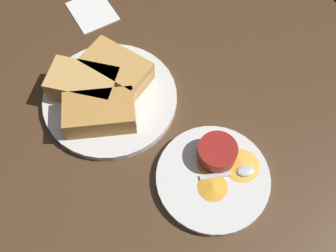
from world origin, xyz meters
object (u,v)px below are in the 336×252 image
at_px(ramekin_dark_sauce, 93,114).
at_px(spoon_by_dark_ramekin, 111,100).
at_px(sandwich_half_near, 117,69).
at_px(ramekin_light_gravy, 217,152).
at_px(spoon_by_gravy_ramekin, 238,172).
at_px(plate_sandwich_main, 110,98).
at_px(sandwich_half_extra, 99,111).
at_px(plate_chips_companion, 213,178).
at_px(sandwich_half_far, 84,84).

xyz_separation_m(ramekin_dark_sauce, spoon_by_dark_ramekin, (-0.02, 0.05, -0.02)).
xyz_separation_m(sandwich_half_near, ramekin_light_gravy, (0.25, 0.08, -0.01)).
bearing_deg(ramekin_dark_sauce, spoon_by_gravy_ramekin, 38.85).
xyz_separation_m(sandwich_half_near, spoon_by_dark_ramekin, (0.05, -0.04, -0.02)).
bearing_deg(spoon_by_gravy_ramekin, ramekin_light_gravy, -159.96).
relative_size(plate_sandwich_main, sandwich_half_extra, 1.78).
relative_size(spoon_by_dark_ramekin, ramekin_light_gravy, 1.33).
bearing_deg(spoon_by_dark_ramekin, plate_chips_companion, 21.32).
bearing_deg(ramekin_light_gravy, sandwich_half_far, -148.79).
xyz_separation_m(plate_sandwich_main, sandwich_half_far, (-0.04, -0.04, 0.03)).
relative_size(ramekin_dark_sauce, ramekin_light_gravy, 0.90).
distance_m(ramekin_dark_sauce, spoon_by_gravy_ramekin, 0.29).
xyz_separation_m(sandwich_half_extra, ramekin_light_gravy, (0.18, 0.15, -0.01)).
height_order(sandwich_half_extra, spoon_by_gravy_ramekin, sandwich_half_extra).
xyz_separation_m(sandwich_half_near, spoon_by_gravy_ramekin, (0.29, 0.09, -0.02)).
distance_m(spoon_by_dark_ramekin, spoon_by_gravy_ramekin, 0.28).
xyz_separation_m(ramekin_dark_sauce, ramekin_light_gravy, (0.18, 0.16, -0.00)).
bearing_deg(ramekin_dark_sauce, sandwich_half_extra, 87.69).
bearing_deg(sandwich_half_far, ramekin_dark_sauce, -9.92).
xyz_separation_m(plate_sandwich_main, ramekin_light_gravy, (0.21, 0.11, 0.03)).
xyz_separation_m(plate_chips_companion, ramekin_light_gravy, (-0.03, 0.03, 0.03)).
height_order(sandwich_half_extra, ramekin_light_gravy, sandwich_half_extra).
bearing_deg(spoon_by_dark_ramekin, sandwich_half_near, 141.05).
distance_m(sandwich_half_near, ramekin_dark_sauce, 0.11).
bearing_deg(plate_chips_companion, plate_sandwich_main, -159.94).
bearing_deg(sandwich_half_extra, spoon_by_gravy_ramekin, 36.87).
relative_size(sandwich_half_far, spoon_by_dark_ramekin, 1.57).
height_order(spoon_by_dark_ramekin, spoon_by_gravy_ramekin, same).
bearing_deg(plate_chips_companion, ramekin_light_gravy, 140.19).
height_order(plate_sandwich_main, sandwich_half_far, sandwich_half_far).
bearing_deg(sandwich_half_near, spoon_by_gravy_ramekin, 17.94).
distance_m(sandwich_half_far, ramekin_light_gravy, 0.29).
distance_m(plate_sandwich_main, sandwich_half_extra, 0.06).
xyz_separation_m(ramekin_light_gravy, spoon_by_gravy_ramekin, (0.05, 0.02, -0.01)).
relative_size(sandwich_half_extra, spoon_by_gravy_ramekin, 1.53).
bearing_deg(spoon_by_gravy_ramekin, sandwich_half_far, -150.40).
relative_size(sandwich_half_extra, spoon_by_dark_ramekin, 1.59).
bearing_deg(spoon_by_dark_ramekin, sandwich_half_extra, -53.09).
relative_size(sandwich_half_near, plate_chips_companion, 0.74).
relative_size(ramekin_light_gravy, spoon_by_gravy_ramekin, 0.72).
xyz_separation_m(sandwich_half_far, ramekin_light_gravy, (0.25, 0.15, -0.01)).
distance_m(sandwich_half_far, ramekin_dark_sauce, 0.07).
bearing_deg(ramekin_light_gravy, plate_chips_companion, -39.81).
bearing_deg(ramekin_dark_sauce, plate_chips_companion, 33.48).
bearing_deg(sandwich_half_near, spoon_by_dark_ramekin, -38.95).
bearing_deg(sandwich_half_far, spoon_by_gravy_ramekin, 29.60).
bearing_deg(spoon_by_dark_ramekin, plate_sandwich_main, 169.51).
bearing_deg(sandwich_half_extra, spoon_by_dark_ramekin, 126.91).
distance_m(plate_sandwich_main, spoon_by_dark_ramekin, 0.02).
bearing_deg(sandwich_half_far, spoon_by_dark_ramekin, 36.27).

